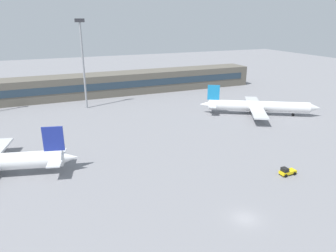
{
  "coord_description": "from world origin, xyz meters",
  "views": [
    {
      "loc": [
        -28.83,
        -35.59,
        31.2
      ],
      "look_at": [
        3.16,
        40.0,
        3.0
      ],
      "focal_mm": 33.74,
      "sensor_mm": 36.0,
      "label": 1
    }
  ],
  "objects": [
    {
      "name": "floodlight_tower_east",
      "position": [
        -12.77,
        78.53,
        17.6
      ],
      "size": [
        3.2,
        0.8,
        31.0
      ],
      "color": "gray",
      "rests_on": "ground_plane"
    },
    {
      "name": "baggage_tug_yellow",
      "position": [
        17.14,
        9.25,
        0.8
      ],
      "size": [
        3.63,
        1.88,
        1.75
      ],
      "color": "yellow",
      "rests_on": "ground_plane"
    },
    {
      "name": "ground_plane",
      "position": [
        0.0,
        40.0,
        0.0
      ],
      "size": [
        400.0,
        400.0,
        0.0
      ],
      "primitive_type": "plane",
      "color": "gray"
    },
    {
      "name": "terminal_building",
      "position": [
        0.0,
        96.2,
        4.5
      ],
      "size": [
        131.67,
        12.13,
        9.0
      ],
      "color": "#5B564C",
      "rests_on": "ground_plane"
    },
    {
      "name": "airplane_mid",
      "position": [
        39.44,
        46.93,
        3.0
      ],
      "size": [
        35.83,
        26.08,
        9.83
      ],
      "color": "white",
      "rests_on": "ground_plane"
    }
  ]
}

